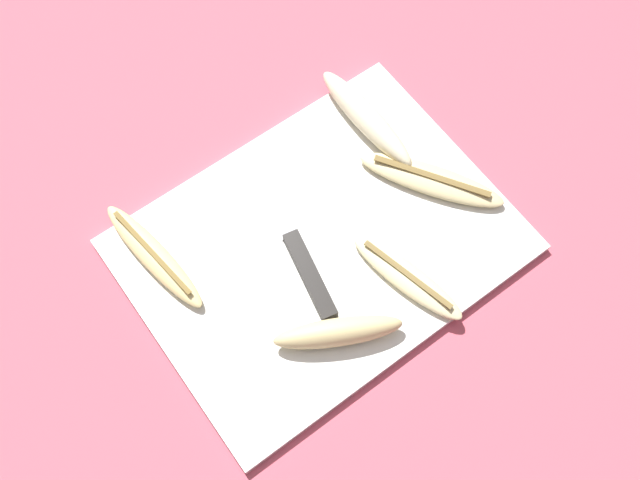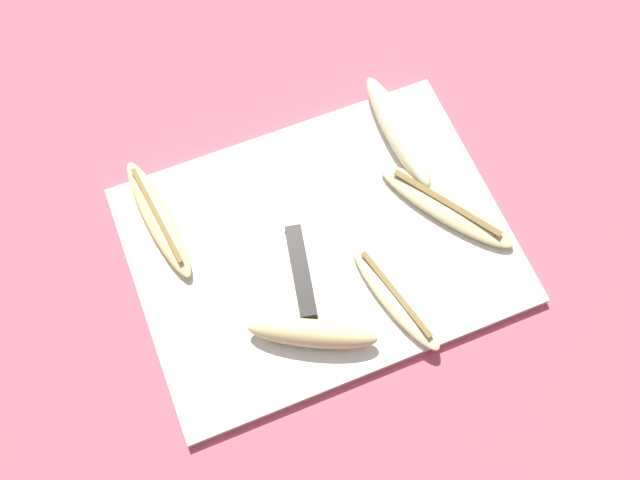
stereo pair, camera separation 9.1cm
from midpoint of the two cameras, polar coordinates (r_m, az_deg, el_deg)
ground_plane at (r=0.93m, az=-2.78°, el=-0.87°), size 4.00×4.00×0.00m
cutting_board at (r=0.92m, az=-2.80°, el=-0.72°), size 0.45×0.34×0.01m
knife at (r=0.90m, az=-4.16°, el=-2.01°), size 0.07×0.24×0.02m
banana_mellow_near at (r=0.95m, az=5.78°, el=4.29°), size 0.14×0.18×0.02m
banana_spotted_left at (r=0.86m, az=-1.63°, el=-7.39°), size 0.15×0.10×0.03m
banana_bright_far at (r=0.98m, az=0.89°, el=9.01°), size 0.04×0.18×0.03m
banana_golden_short at (r=0.93m, az=-15.30°, el=-1.47°), size 0.05×0.18×0.02m
banana_soft_right at (r=0.89m, az=3.78°, el=-3.18°), size 0.07×0.16×0.02m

